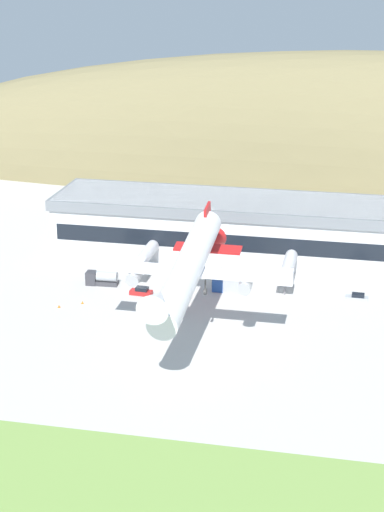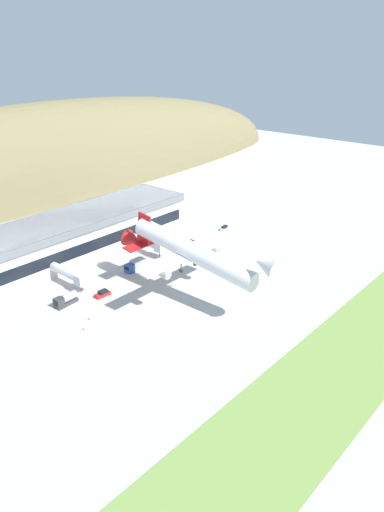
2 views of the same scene
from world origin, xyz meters
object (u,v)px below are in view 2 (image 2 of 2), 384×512
(terminal_building, at_px, (76,232))
(jetway_1, at_px, (149,243))
(service_car_0, at_px, (103,294))
(service_car_2, at_px, (225,228))
(service_car_1, at_px, (190,243))
(cargo_airplane, at_px, (191,252))
(traffic_cone_0, at_px, (89,318))
(traffic_cone_1, at_px, (84,328))
(jetway_0, at_px, (71,274))
(fuel_truck, at_px, (136,265))
(box_truck, at_px, (66,300))

(terminal_building, distance_m, jetway_1, 23.43)
(service_car_0, relative_size, service_car_2, 1.08)
(service_car_2, bearing_deg, service_car_1, 178.99)
(jetway_1, xyz_separation_m, cargo_airplane, (-14.24, -29.85, 9.87))
(traffic_cone_0, bearing_deg, service_car_1, 13.57)
(service_car_1, relative_size, traffic_cone_1, 7.77)
(jetway_0, distance_m, traffic_cone_0, 19.48)
(jetway_1, bearing_deg, terminal_building, 129.69)
(terminal_building, distance_m, traffic_cone_0, 42.89)
(service_car_0, bearing_deg, fuel_truck, 16.97)
(jetway_0, bearing_deg, fuel_truck, -15.10)
(fuel_truck, bearing_deg, traffic_cone_0, -156.19)
(service_car_0, height_order, traffic_cone_1, service_car_0)
(service_car_0, distance_m, fuel_truck, 18.21)
(service_car_2, bearing_deg, jetway_0, 175.45)
(terminal_building, xyz_separation_m, jetway_0, (-15.64, -17.75, -3.32))
(service_car_1, bearing_deg, service_car_0, -172.13)
(terminal_building, relative_size, service_car_2, 18.90)
(box_truck, bearing_deg, traffic_cone_0, -94.31)
(jetway_0, height_order, fuel_truck, jetway_0)
(jetway_0, relative_size, service_car_0, 3.16)
(traffic_cone_0, xyz_separation_m, traffic_cone_1, (-3.81, -2.78, 0.00))
(service_car_1, bearing_deg, traffic_cone_0, -166.43)
(service_car_0, xyz_separation_m, fuel_truck, (17.40, 5.31, 0.84))
(jetway_0, xyz_separation_m, traffic_cone_0, (-7.84, -17.44, -3.71))
(terminal_building, bearing_deg, traffic_cone_1, -125.71)
(cargo_airplane, bearing_deg, fuel_truck, 82.02)
(traffic_cone_1, bearing_deg, box_truck, 70.68)
(jetway_0, bearing_deg, cargo_airplane, -61.58)
(cargo_airplane, bearing_deg, service_car_0, 125.79)
(jetway_0, distance_m, box_truck, 10.34)
(terminal_building, height_order, jetway_1, terminal_building)
(cargo_airplane, distance_m, box_truck, 34.87)
(jetway_1, relative_size, box_truck, 2.18)
(jetway_0, relative_size, jetway_1, 0.99)
(box_truck, bearing_deg, terminal_building, 47.61)
(box_truck, distance_m, traffic_cone_1, 13.93)
(terminal_building, xyz_separation_m, traffic_cone_1, (-27.29, -37.97, -7.03))
(cargo_airplane, relative_size, traffic_cone_0, 85.94)
(terminal_building, xyz_separation_m, traffic_cone_0, (-23.48, -35.19, -7.03))
(cargo_airplane, distance_m, service_car_1, 40.35)
(terminal_building, bearing_deg, box_truck, -132.39)
(service_car_2, bearing_deg, traffic_cone_0, -170.19)
(jetway_0, distance_m, service_car_2, 63.98)
(terminal_building, relative_size, traffic_cone_0, 138.17)
(box_truck, bearing_deg, service_car_2, 1.66)
(service_car_1, height_order, traffic_cone_0, service_car_1)
(service_car_0, height_order, service_car_2, service_car_2)
(service_car_2, bearing_deg, jetway_1, 171.49)
(service_car_1, bearing_deg, cargo_airplane, -138.59)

